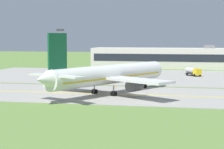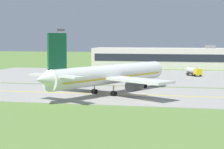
{
  "view_description": "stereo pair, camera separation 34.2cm",
  "coord_description": "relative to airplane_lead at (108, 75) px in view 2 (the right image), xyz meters",
  "views": [
    {
      "loc": [
        12.1,
        -84.64,
        11.88
      ],
      "look_at": [
        -6.39,
        2.3,
        4.0
      ],
      "focal_mm": 67.01,
      "sensor_mm": 36.0,
      "label": 1
    },
    {
      "loc": [
        12.44,
        -84.57,
        11.88
      ],
      "look_at": [
        -6.39,
        2.3,
        4.0
      ],
      "focal_mm": 67.01,
      "sensor_mm": 36.0,
      "label": 2
    }
  ],
  "objects": [
    {
      "name": "ground_plane",
      "position": [
        6.61,
        0.13,
        -4.13
      ],
      "size": [
        500.0,
        500.0,
        0.0
      ],
      "primitive_type": "plane",
      "color": "olive"
    },
    {
      "name": "taxiway_strip",
      "position": [
        6.61,
        0.13,
        -4.08
      ],
      "size": [
        240.0,
        28.0,
        0.1
      ],
      "primitive_type": "cube",
      "color": "#9E9B93",
      "rests_on": "ground"
    },
    {
      "name": "apron_pad",
      "position": [
        16.61,
        42.13,
        -4.08
      ],
      "size": [
        140.0,
        52.0,
        0.1
      ],
      "primitive_type": "cube",
      "color": "#9E9B93",
      "rests_on": "ground"
    },
    {
      "name": "taxiway_centreline",
      "position": [
        6.61,
        0.13,
        -4.03
      ],
      "size": [
        220.0,
        0.6,
        0.01
      ],
      "primitive_type": "cube",
      "color": "yellow",
      "rests_on": "taxiway_strip"
    },
    {
      "name": "airplane_lead",
      "position": [
        0.0,
        0.0,
        0.0
      ],
      "size": [
        30.55,
        36.84,
        12.7
      ],
      "color": "white",
      "rests_on": "ground"
    },
    {
      "name": "service_truck_fuel",
      "position": [
        16.56,
        45.82,
        -2.6
      ],
      "size": [
        5.2,
        6.05,
        2.65
      ],
      "color": "yellow",
      "rests_on": "ground"
    },
    {
      "name": "terminal_building",
      "position": [
        9.01,
        80.17,
        -0.24
      ],
      "size": [
        64.76,
        13.81,
        8.96
      ],
      "color": "beige",
      "rests_on": "ground"
    },
    {
      "name": "apron_light_mast",
      "position": [
        -26.53,
        46.51,
        5.19
      ],
      "size": [
        2.4,
        0.5,
        14.7
      ],
      "color": "gray",
      "rests_on": "ground"
    },
    {
      "name": "traffic_cone_near_edge",
      "position": [
        -0.94,
        12.17,
        -3.83
      ],
      "size": [
        0.44,
        0.44,
        0.6
      ],
      "primitive_type": "cone",
      "color": "orange",
      "rests_on": "ground"
    }
  ]
}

